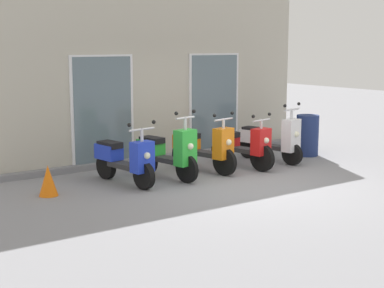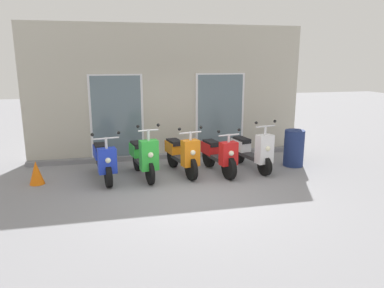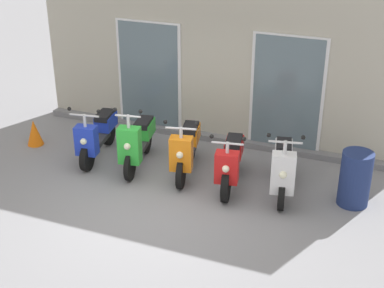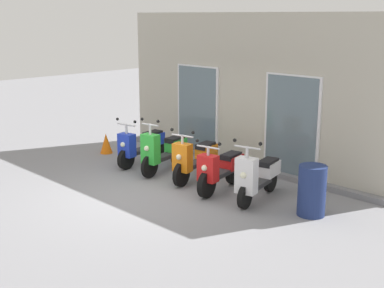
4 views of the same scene
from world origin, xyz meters
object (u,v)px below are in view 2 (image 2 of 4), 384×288
object	(u,v)px
scooter_green	(143,156)
scooter_white	(252,150)
scooter_orange	(182,154)
traffic_cone	(36,173)
trash_bin	(294,148)
scooter_red	(219,155)
scooter_blue	(104,160)

from	to	relation	value
scooter_green	scooter_white	bearing A→B (deg)	0.99
scooter_orange	traffic_cone	world-z (taller)	scooter_orange
scooter_green	trash_bin	distance (m)	3.84
scooter_orange	trash_bin	size ratio (longest dim) A/B	1.76
scooter_red	traffic_cone	xyz separation A→B (m)	(-4.11, 0.11, -0.19)
scooter_red	trash_bin	distance (m)	2.06
scooter_orange	trash_bin	world-z (taller)	scooter_orange
scooter_red	scooter_white	xyz separation A→B (m)	(0.89, 0.08, 0.04)
scooter_green	scooter_white	world-z (taller)	scooter_green
scooter_green	scooter_white	xyz separation A→B (m)	(2.67, 0.05, -0.03)
scooter_blue	scooter_green	world-z (taller)	scooter_green
scooter_green	scooter_red	bearing A→B (deg)	-0.93
scooter_blue	traffic_cone	distance (m)	1.46
scooter_white	scooter_green	bearing A→B (deg)	-179.01
scooter_green	traffic_cone	world-z (taller)	scooter_green
traffic_cone	scooter_white	bearing A→B (deg)	-0.36
scooter_orange	scooter_green	bearing A→B (deg)	-173.67
scooter_white	traffic_cone	xyz separation A→B (m)	(-5.00, 0.03, -0.23)
scooter_red	scooter_green	bearing A→B (deg)	179.07
scooter_red	trash_bin	xyz separation A→B (m)	(2.05, 0.15, 0.01)
scooter_green	scooter_orange	size ratio (longest dim) A/B	0.98
scooter_white	scooter_red	bearing A→B (deg)	-175.14
scooter_blue	scooter_white	bearing A→B (deg)	-0.53
scooter_white	trash_bin	distance (m)	1.17
scooter_orange	scooter_red	xyz separation A→B (m)	(0.87, -0.13, -0.03)
scooter_orange	scooter_white	size ratio (longest dim) A/B	1.03
scooter_blue	scooter_green	bearing A→B (deg)	-5.14
scooter_red	scooter_white	bearing A→B (deg)	4.86
scooter_red	traffic_cone	distance (m)	4.12
scooter_blue	scooter_orange	xyz separation A→B (m)	(1.80, 0.02, 0.03)
traffic_cone	trash_bin	xyz separation A→B (m)	(6.17, 0.05, 0.20)
scooter_green	scooter_white	size ratio (longest dim) A/B	1.00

